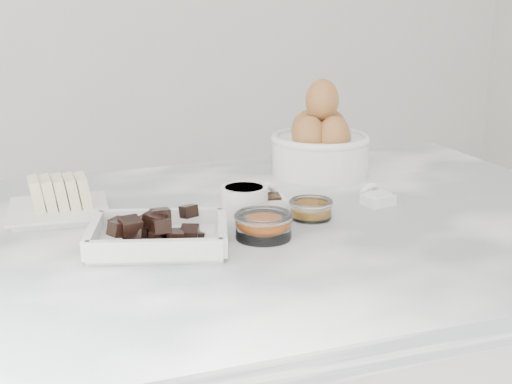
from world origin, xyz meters
The scene contains 9 objects.
marble_slab centered at (0.00, 0.00, 0.92)m, with size 1.20×0.80×0.04m, color white.
chocolate_dish centered at (-0.16, -0.05, 0.96)m, with size 0.23×0.20×0.05m.
butter_plate centered at (-0.28, 0.14, 0.96)m, with size 0.17×0.17×0.06m.
sugar_ramekin centered at (0.01, 0.05, 0.96)m, with size 0.08×0.08×0.05m.
egg_bowl centered at (0.23, 0.24, 1.00)m, with size 0.19×0.19×0.18m.
honey_bowl centered at (0.10, -0.01, 0.96)m, with size 0.07×0.07×0.03m.
zest_bowl centered at (0.00, -0.07, 0.96)m, with size 0.09×0.09×0.04m.
vanilla_spoon centered at (0.05, 0.06, 0.96)m, with size 0.07×0.08×0.05m.
salt_spoon centered at (0.23, 0.02, 0.95)m, with size 0.05×0.06×0.04m.
Camera 1 is at (-0.35, -0.98, 1.29)m, focal length 50.00 mm.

